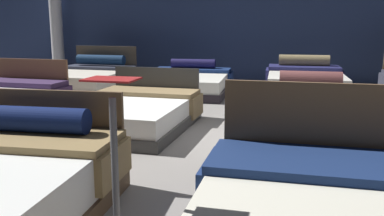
{
  "coord_description": "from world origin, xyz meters",
  "views": [
    {
      "loc": [
        0.96,
        -5.14,
        1.41
      ],
      "look_at": [
        -0.26,
        -0.21,
        0.38
      ],
      "focal_mm": 39.25,
      "sensor_mm": 36.0,
      "label": 1
    }
  ],
  "objects_px": {
    "bed_6": "(312,118)",
    "bed_10": "(305,84)",
    "bed_5": "(134,113)",
    "bed_9": "(187,83)",
    "support_pillar": "(55,10)",
    "price_sign": "(116,197)",
    "bed_8": "(88,79)"
  },
  "relations": [
    {
      "from": "bed_6",
      "to": "bed_10",
      "type": "xyz_separation_m",
      "value": [
        -0.04,
        2.94,
        0.01
      ]
    },
    {
      "from": "bed_5",
      "to": "bed_10",
      "type": "xyz_separation_m",
      "value": [
        2.31,
        2.98,
        0.07
      ]
    },
    {
      "from": "bed_9",
      "to": "support_pillar",
      "type": "height_order",
      "value": "support_pillar"
    },
    {
      "from": "bed_6",
      "to": "bed_9",
      "type": "height_order",
      "value": "bed_6"
    },
    {
      "from": "bed_5",
      "to": "price_sign",
      "type": "height_order",
      "value": "price_sign"
    },
    {
      "from": "bed_6",
      "to": "price_sign",
      "type": "height_order",
      "value": "price_sign"
    },
    {
      "from": "bed_9",
      "to": "bed_6",
      "type": "bearing_deg",
      "value": -54.44
    },
    {
      "from": "bed_8",
      "to": "price_sign",
      "type": "distance_m",
      "value": 7.11
    },
    {
      "from": "bed_10",
      "to": "price_sign",
      "type": "distance_m",
      "value": 6.26
    },
    {
      "from": "bed_6",
      "to": "bed_9",
      "type": "xyz_separation_m",
      "value": [
        -2.38,
        2.98,
        -0.05
      ]
    },
    {
      "from": "bed_10",
      "to": "support_pillar",
      "type": "height_order",
      "value": "support_pillar"
    },
    {
      "from": "price_sign",
      "to": "support_pillar",
      "type": "bearing_deg",
      "value": 123.17
    },
    {
      "from": "bed_5",
      "to": "bed_6",
      "type": "bearing_deg",
      "value": 2.01
    },
    {
      "from": "bed_10",
      "to": "bed_9",
      "type": "bearing_deg",
      "value": 176.69
    },
    {
      "from": "bed_8",
      "to": "bed_5",
      "type": "bearing_deg",
      "value": -51.81
    },
    {
      "from": "bed_5",
      "to": "bed_10",
      "type": "height_order",
      "value": "bed_10"
    },
    {
      "from": "price_sign",
      "to": "support_pillar",
      "type": "height_order",
      "value": "support_pillar"
    },
    {
      "from": "bed_9",
      "to": "price_sign",
      "type": "xyz_separation_m",
      "value": [
        1.19,
        -6.19,
        0.23
      ]
    },
    {
      "from": "bed_5",
      "to": "bed_10",
      "type": "distance_m",
      "value": 3.77
    },
    {
      "from": "bed_6",
      "to": "bed_9",
      "type": "bearing_deg",
      "value": 127.11
    },
    {
      "from": "bed_9",
      "to": "price_sign",
      "type": "bearing_deg",
      "value": -82.1
    },
    {
      "from": "bed_6",
      "to": "bed_10",
      "type": "bearing_deg",
      "value": 89.25
    },
    {
      "from": "bed_9",
      "to": "bed_10",
      "type": "relative_size",
      "value": 1.02
    },
    {
      "from": "bed_9",
      "to": "bed_8",
      "type": "bearing_deg",
      "value": 176.2
    },
    {
      "from": "bed_8",
      "to": "bed_9",
      "type": "height_order",
      "value": "bed_8"
    },
    {
      "from": "bed_5",
      "to": "bed_6",
      "type": "distance_m",
      "value": 2.34
    },
    {
      "from": "bed_8",
      "to": "bed_10",
      "type": "distance_m",
      "value": 4.59
    },
    {
      "from": "support_pillar",
      "to": "price_sign",
      "type": "bearing_deg",
      "value": -56.83
    },
    {
      "from": "bed_8",
      "to": "bed_9",
      "type": "xyz_separation_m",
      "value": [
        2.25,
        -0.03,
        -0.02
      ]
    },
    {
      "from": "bed_9",
      "to": "price_sign",
      "type": "relative_size",
      "value": 1.89
    },
    {
      "from": "bed_6",
      "to": "support_pillar",
      "type": "relative_size",
      "value": 0.57
    },
    {
      "from": "bed_8",
      "to": "support_pillar",
      "type": "bearing_deg",
      "value": 137.85
    }
  ]
}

